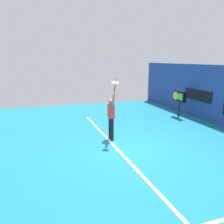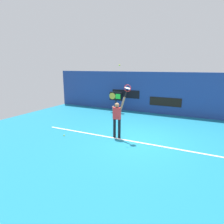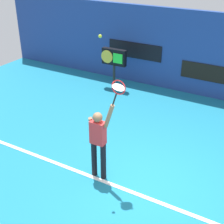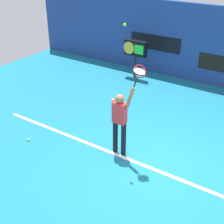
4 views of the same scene
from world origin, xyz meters
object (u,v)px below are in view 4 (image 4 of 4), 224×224
object	(u,v)px
scoreboard_clock	(135,50)
spare_ball	(28,140)
tennis_player	(120,119)
tennis_racket	(139,73)
tennis_ball	(125,25)

from	to	relation	value
scoreboard_clock	spare_ball	xyz separation A→B (m)	(-0.06, -5.74, -1.12)
tennis_player	tennis_racket	world-z (taller)	tennis_racket
tennis_ball	scoreboard_clock	xyz separation A→B (m)	(-2.48, 4.87, -2.22)
scoreboard_clock	tennis_ball	bearing A→B (deg)	-63.01
tennis_racket	scoreboard_clock	world-z (taller)	tennis_racket
tennis_ball	scoreboard_clock	bearing A→B (deg)	116.99
tennis_racket	scoreboard_clock	size ratio (longest dim) A/B	0.42
tennis_player	spare_ball	xyz separation A→B (m)	(-2.41, -0.95, -0.98)
spare_ball	scoreboard_clock	bearing A→B (deg)	89.37
tennis_racket	tennis_ball	bearing A→B (deg)	-168.68
tennis_ball	spare_ball	xyz separation A→B (m)	(-2.55, -0.87, -3.34)
tennis_racket	spare_ball	size ratio (longest dim) A/B	9.21
scoreboard_clock	tennis_player	bearing A→B (deg)	-63.97
tennis_racket	tennis_ball	size ratio (longest dim) A/B	9.21
scoreboard_clock	spare_ball	bearing A→B (deg)	-90.63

